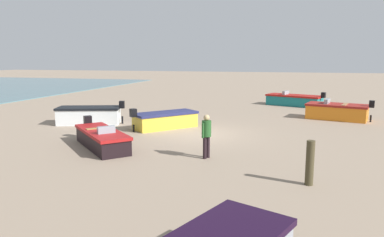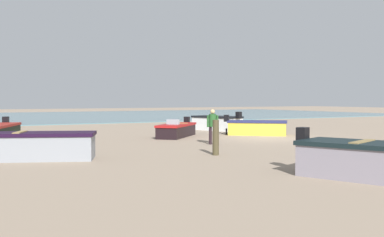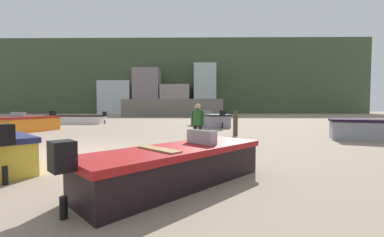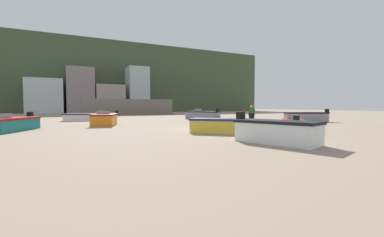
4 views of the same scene
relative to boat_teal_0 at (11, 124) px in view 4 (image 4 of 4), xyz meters
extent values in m
plane|color=gray|center=(12.12, -4.62, -0.43)|extent=(160.00, 160.00, 0.00)
cube|color=#3E4F33|center=(12.12, 61.38, 8.48)|extent=(90.00, 32.00, 17.82)
cube|color=#665F58|center=(12.61, 25.38, 0.95)|extent=(15.36, 2.40, 2.76)
cube|color=silver|center=(-1.40, 42.20, 3.19)|extent=(6.96, 5.64, 7.25)
cube|color=gray|center=(5.46, 42.17, 4.57)|extent=(5.63, 5.58, 10.00)
cube|color=#A1928B|center=(11.68, 42.48, 2.79)|extent=(6.32, 6.20, 6.44)
cube|color=#B2C0BF|center=(18.20, 42.75, 5.04)|extent=(4.74, 6.74, 10.93)
cube|color=#197477|center=(0.00, -0.01, -0.07)|extent=(2.88, 4.30, 0.71)
cube|color=#A01511|center=(0.00, -0.01, 0.34)|extent=(2.99, 4.42, 0.12)
cube|color=black|center=(0.79, 2.03, 0.52)|extent=(0.40, 0.38, 0.40)
cylinder|color=black|center=(0.79, 2.03, -0.25)|extent=(0.13, 0.13, 0.36)
cube|color=#8C9EA8|center=(-0.26, -0.66, 0.54)|extent=(0.93, 0.52, 0.28)
cube|color=gray|center=(17.22, 6.77, -0.01)|extent=(2.97, 4.35, 0.84)
cube|color=black|center=(17.22, 6.77, 0.47)|extent=(3.08, 4.48, 0.12)
cube|color=black|center=(18.03, 4.72, 0.65)|extent=(0.40, 0.38, 0.40)
cylinder|color=black|center=(18.03, 4.72, -0.22)|extent=(0.13, 0.13, 0.42)
cube|color=#8C9EA8|center=(16.96, 7.43, 0.67)|extent=(0.96, 0.54, 0.28)
cube|color=olive|center=(17.41, 6.30, 0.52)|extent=(1.34, 0.72, 0.08)
cube|color=white|center=(11.10, -11.13, -0.01)|extent=(2.30, 3.56, 0.84)
cube|color=black|center=(11.10, -11.13, 0.47)|extent=(2.40, 3.68, 0.12)
cube|color=black|center=(10.54, -9.38, 0.65)|extent=(0.39, 0.36, 0.40)
cylinder|color=black|center=(10.54, -9.38, -0.22)|extent=(0.13, 0.13, 0.42)
cube|color=white|center=(5.23, 9.74, -0.10)|extent=(5.17, 1.86, 0.66)
cube|color=black|center=(5.23, 9.74, 0.29)|extent=(5.28, 1.94, 0.12)
cube|color=black|center=(7.94, 9.54, 0.47)|extent=(0.30, 0.34, 0.40)
cylinder|color=black|center=(7.94, 9.54, -0.27)|extent=(0.11, 0.11, 0.33)
cube|color=olive|center=(5.86, 9.69, 0.34)|extent=(0.33, 1.28, 0.08)
cube|color=gray|center=(24.33, -1.61, -0.02)|extent=(4.13, 2.72, 0.83)
cube|color=black|center=(24.33, -1.61, 0.46)|extent=(4.26, 2.83, 0.12)
cube|color=black|center=(26.32, -2.43, 0.64)|extent=(0.38, 0.40, 0.40)
cylinder|color=black|center=(26.32, -2.43, -0.22)|extent=(0.13, 0.13, 0.41)
cube|color=olive|center=(24.79, -1.79, 0.51)|extent=(0.65, 1.12, 0.08)
cube|color=gold|center=(11.13, -6.62, -0.07)|extent=(3.27, 3.11, 0.72)
cube|color=navy|center=(11.13, -6.62, 0.35)|extent=(3.40, 3.23, 0.12)
cube|color=black|center=(12.48, -7.83, 0.53)|extent=(0.42, 0.43, 0.40)
cylinder|color=black|center=(12.48, -7.83, -0.25)|extent=(0.14, 0.14, 0.36)
cube|color=black|center=(15.80, -7.75, -0.13)|extent=(3.43, 3.49, 0.60)
cube|color=#A21819|center=(15.80, -7.75, 0.23)|extent=(3.55, 3.62, 0.12)
cube|color=black|center=(14.37, -9.23, 0.41)|extent=(0.42, 0.42, 0.40)
cylinder|color=black|center=(14.37, -9.23, -0.28)|extent=(0.14, 0.14, 0.30)
cube|color=#8C9EA8|center=(16.25, -7.28, 0.43)|extent=(0.63, 0.62, 0.28)
cube|color=olive|center=(15.47, -8.09, 0.28)|extent=(0.87, 0.85, 0.08)
cube|color=orange|center=(5.85, 2.40, -0.03)|extent=(2.45, 3.65, 0.80)
cube|color=maroon|center=(5.85, 2.40, 0.43)|extent=(2.55, 3.77, 0.12)
cube|color=black|center=(6.34, 4.19, 0.61)|extent=(0.38, 0.36, 0.40)
cylinder|color=black|center=(6.34, 4.19, -0.23)|extent=(0.12, 0.12, 0.40)
cube|color=#8C9EA8|center=(5.69, 1.84, 0.63)|extent=(0.99, 0.45, 0.28)
cube|color=#996B44|center=(5.96, 2.81, 0.48)|extent=(1.39, 0.60, 0.08)
cylinder|color=#433B26|center=(18.20, 0.25, 0.23)|extent=(0.24, 0.24, 1.32)
cylinder|color=black|center=(16.30, -3.30, -0.02)|extent=(0.18, 0.18, 0.82)
cylinder|color=black|center=(16.12, -3.22, -0.02)|extent=(0.18, 0.18, 0.82)
cylinder|color=#235123|center=(16.21, -3.26, 0.68)|extent=(0.45, 0.45, 0.58)
cylinder|color=#235123|center=(16.41, -3.35, 0.64)|extent=(0.12, 0.12, 0.54)
cylinder|color=#235123|center=(16.01, -3.17, 0.64)|extent=(0.12, 0.12, 0.54)
sphere|color=tan|center=(16.21, -3.26, 1.08)|extent=(0.29, 0.29, 0.22)
camera|label=1|loc=(28.76, -0.42, 3.21)|focal=33.75mm
camera|label=2|loc=(27.07, 14.61, 1.66)|focal=42.57mm
camera|label=3|loc=(16.12, -12.38, 1.05)|focal=22.82mm
camera|label=4|loc=(3.38, -18.93, 1.12)|focal=23.43mm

